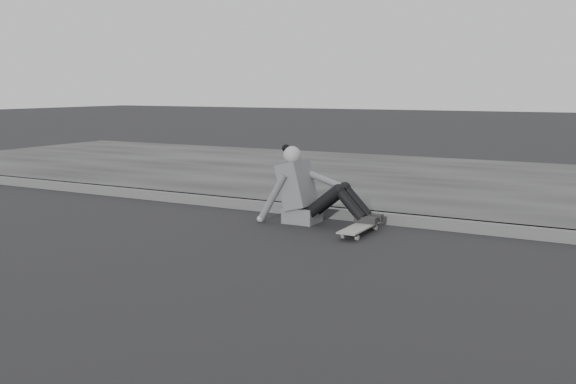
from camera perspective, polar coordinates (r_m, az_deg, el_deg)
ground at (r=4.45m, az=20.16°, el=-11.08°), size 80.00×80.00×0.00m
curb at (r=6.91m, az=23.27°, el=-3.59°), size 24.00×0.16×0.12m
skateboard at (r=6.70m, az=6.42°, el=-3.16°), size 0.20×0.78×0.09m
seated_woman at (r=7.16m, az=1.74°, el=0.05°), size 1.38×0.46×0.88m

